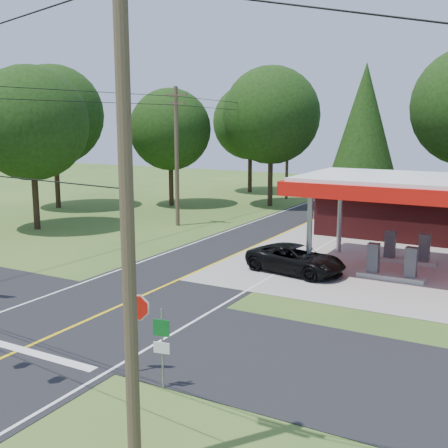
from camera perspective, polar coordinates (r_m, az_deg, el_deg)
The scene contains 12 objects.
ground at distance 22.95m, azimuth -13.12°, elevation -9.27°, with size 120.00×120.00×0.00m, color #355B20.
main_highway at distance 22.95m, azimuth -13.12°, elevation -9.25°, with size 8.00×120.00×0.02m, color black.
cross_road at distance 22.95m, azimuth -13.12°, elevation -9.23°, with size 70.00×7.00×0.02m, color black.
lane_center_yellow at distance 22.94m, azimuth -13.12°, elevation -9.21°, with size 0.15×110.00×0.00m, color yellow.
gas_canopy at distance 29.63m, azimuth 17.78°, elevation 3.45°, with size 10.60×7.40×4.88m.
utility_pole_near_right at distance 11.55m, azimuth -9.85°, elevation 1.84°, with size 1.80×0.30×11.50m.
utility_pole_far_left at distance 40.85m, azimuth -4.83°, elevation 7.05°, with size 1.80×0.30×10.00m.
utility_pole_north at distance 55.20m, azimuth 6.44°, elevation 7.45°, with size 0.30×0.30×9.50m.
treeline_backdrop at distance 42.23m, azimuth 9.99°, elevation 10.15°, with size 70.27×51.59×13.30m.
suv_car at distance 28.67m, azimuth 7.31°, elevation -3.59°, with size 5.11×5.11×1.42m, color black.
octagonal_stop_sign at distance 17.40m, azimuth -8.93°, elevation -9.01°, with size 0.83×0.35×2.52m.
route_sign_post at distance 16.45m, azimuth -6.34°, elevation -11.77°, with size 0.49×0.13×2.42m.
Camera 1 is at (14.68, -15.88, 7.68)m, focal length 45.00 mm.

